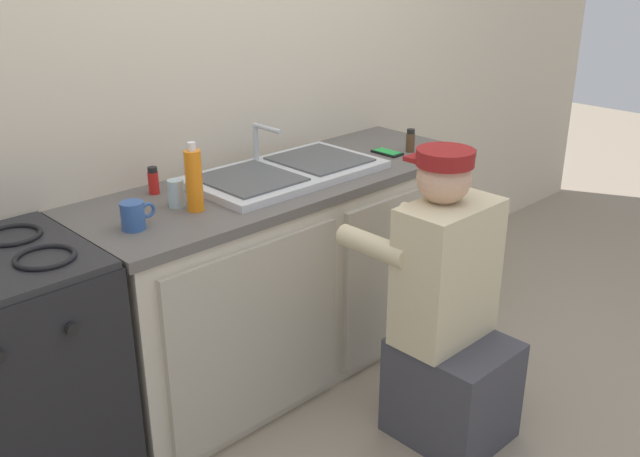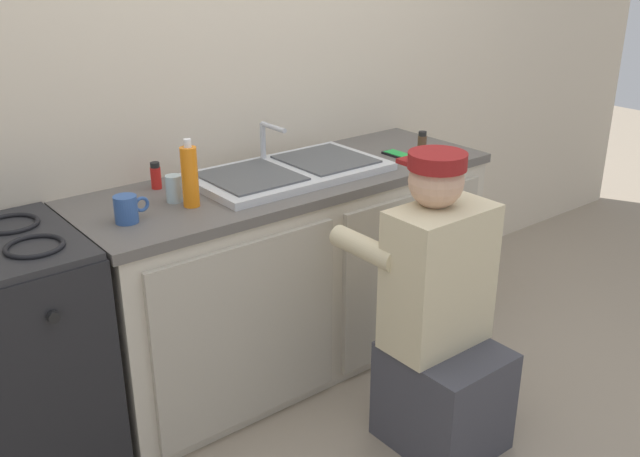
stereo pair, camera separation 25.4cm
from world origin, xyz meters
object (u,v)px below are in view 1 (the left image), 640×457
(plumber_person, at_px, (448,323))
(stove_range, at_px, (8,382))
(water_glass, at_px, (176,193))
(cell_phone, at_px, (387,152))
(coffee_mug, at_px, (134,215))
(spice_bottle_pepper, at_px, (410,141))
(sink_double_basin, at_px, (286,172))
(soap_bottle_orange, at_px, (194,180))
(spice_bottle_red, at_px, (153,181))

(plumber_person, bearing_deg, stove_range, 148.81)
(stove_range, xyz_separation_m, water_glass, (0.69, 0.01, 0.47))
(cell_phone, bearing_deg, plumber_person, -122.97)
(plumber_person, relative_size, coffee_mug, 8.76)
(spice_bottle_pepper, relative_size, coffee_mug, 0.83)
(water_glass, bearing_deg, coffee_mug, -158.81)
(sink_double_basin, height_order, cell_phone, sink_double_basin)
(water_glass, bearing_deg, sink_double_basin, -0.93)
(plumber_person, xyz_separation_m, water_glass, (-0.60, 0.79, 0.45))
(sink_double_basin, xyz_separation_m, coffee_mug, (-0.74, -0.08, 0.03))
(stove_range, bearing_deg, cell_phone, -2.26)
(cell_phone, xyz_separation_m, spice_bottle_pepper, (0.10, -0.05, 0.04))
(sink_double_basin, bearing_deg, stove_range, -179.90)
(spice_bottle_pepper, bearing_deg, plumber_person, -130.36)
(cell_phone, relative_size, soap_bottle_orange, 0.56)
(stove_range, relative_size, plumber_person, 0.80)
(sink_double_basin, height_order, spice_bottle_red, sink_double_basin)
(sink_double_basin, height_order, spice_bottle_pepper, sink_double_basin)
(stove_range, distance_m, cell_phone, 1.81)
(stove_range, relative_size, spice_bottle_red, 8.40)
(sink_double_basin, xyz_separation_m, water_glass, (-0.52, 0.01, 0.03))
(cell_phone, bearing_deg, sink_double_basin, 172.59)
(sink_double_basin, relative_size, cell_phone, 5.71)
(sink_double_basin, bearing_deg, cell_phone, -7.41)
(water_glass, bearing_deg, spice_bottle_red, 84.96)
(stove_range, relative_size, spice_bottle_pepper, 8.40)
(cell_phone, bearing_deg, water_glass, 175.73)
(water_glass, relative_size, coffee_mug, 0.79)
(coffee_mug, bearing_deg, soap_bottle_orange, 1.14)
(plumber_person, relative_size, water_glass, 11.04)
(sink_double_basin, bearing_deg, water_glass, 179.07)
(spice_bottle_red, xyz_separation_m, coffee_mug, (-0.24, -0.26, -0.00))
(plumber_person, bearing_deg, soap_bottle_orange, 129.13)
(soap_bottle_orange, height_order, spice_bottle_pepper, soap_bottle_orange)
(sink_double_basin, bearing_deg, coffee_mug, -173.98)
(soap_bottle_orange, relative_size, spice_bottle_pepper, 2.38)
(sink_double_basin, xyz_separation_m, cell_phone, (0.55, -0.07, -0.01))
(stove_range, xyz_separation_m, soap_bottle_orange, (0.71, -0.07, 0.54))
(spice_bottle_red, height_order, cell_phone, spice_bottle_red)
(stove_range, distance_m, spice_bottle_red, 0.87)
(spice_bottle_red, distance_m, soap_bottle_orange, 0.27)
(plumber_person, bearing_deg, cell_phone, 57.03)
(plumber_person, bearing_deg, sink_double_basin, 96.24)
(stove_range, bearing_deg, spice_bottle_red, 15.01)
(stove_range, height_order, soap_bottle_orange, soap_bottle_orange)
(plumber_person, xyz_separation_m, spice_bottle_pepper, (0.56, 0.66, 0.45))
(cell_phone, bearing_deg, spice_bottle_pepper, -26.31)
(sink_double_basin, relative_size, water_glass, 8.00)
(soap_bottle_orange, distance_m, spice_bottle_pepper, 1.14)
(cell_phone, relative_size, spice_bottle_pepper, 1.33)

